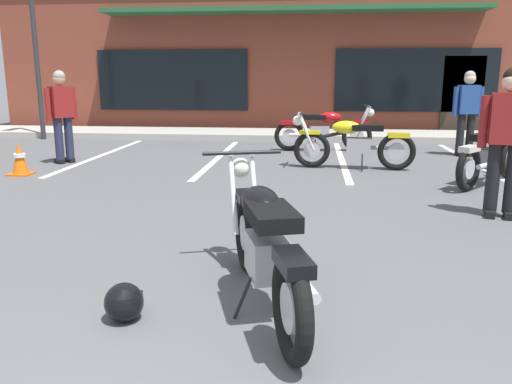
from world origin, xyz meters
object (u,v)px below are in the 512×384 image
object	(u,v)px
person_in_shorts_foreground	(62,111)
person_by_back_row	(467,108)
traffic_cone	(20,159)
helmet_on_pavement	(124,302)
motorcycle_red_sportbike	(492,153)
parking_lot_lamp_post	(30,8)
motorcycle_foreground_classic	(264,242)
motorcycle_blue_standard	(353,142)
motorcycle_black_cruiser	(324,129)
person_in_black_shirt	(507,134)

from	to	relation	value
person_in_shorts_foreground	person_by_back_row	bearing A→B (deg)	12.68
person_in_shorts_foreground	traffic_cone	world-z (taller)	person_in_shorts_foreground
traffic_cone	helmet_on_pavement	bearing A→B (deg)	-53.77
motorcycle_red_sportbike	helmet_on_pavement	bearing A→B (deg)	-128.49
helmet_on_pavement	parking_lot_lamp_post	distance (m)	11.27
motorcycle_foreground_classic	traffic_cone	world-z (taller)	motorcycle_foreground_classic
motorcycle_red_sportbike	parking_lot_lamp_post	distance (m)	10.78
motorcycle_blue_standard	traffic_cone	size ratio (longest dim) A/B	3.98
person_in_shorts_foreground	traffic_cone	distance (m)	1.38
motorcycle_black_cruiser	traffic_cone	world-z (taller)	motorcycle_black_cruiser
motorcycle_foreground_classic	motorcycle_blue_standard	xyz separation A→B (m)	(1.01, 5.59, 0.00)
motorcycle_foreground_classic	person_by_back_row	size ratio (longest dim) A/B	1.22
person_in_black_shirt	parking_lot_lamp_post	distance (m)	11.20
helmet_on_pavement	traffic_cone	world-z (taller)	traffic_cone
person_in_black_shirt	traffic_cone	xyz separation A→B (m)	(-6.87, 1.83, -0.69)
motorcycle_black_cruiser	person_in_shorts_foreground	distance (m)	5.25
motorcycle_red_sportbike	person_in_shorts_foreground	distance (m)	7.28
motorcycle_foreground_classic	traffic_cone	size ratio (longest dim) A/B	3.87
helmet_on_pavement	motorcycle_red_sportbike	bearing A→B (deg)	51.51
traffic_cone	parking_lot_lamp_post	distance (m)	5.76
motorcycle_red_sportbike	motorcycle_blue_standard	world-z (taller)	same
motorcycle_blue_standard	person_by_back_row	distance (m)	2.97
motorcycle_foreground_classic	person_in_shorts_foreground	xyz separation A→B (m)	(-4.21, 5.63, 0.49)
motorcycle_blue_standard	person_by_back_row	world-z (taller)	person_by_back_row
person_by_back_row	traffic_cone	bearing A→B (deg)	-159.60
traffic_cone	motorcycle_blue_standard	bearing A→B (deg)	11.93
motorcycle_black_cruiser	motorcycle_blue_standard	size ratio (longest dim) A/B	1.00
person_in_black_shirt	person_in_shorts_foreground	world-z (taller)	same
motorcycle_blue_standard	helmet_on_pavement	size ratio (longest dim) A/B	8.11
motorcycle_black_cruiser	motorcycle_foreground_classic	bearing A→B (deg)	-94.26
motorcycle_blue_standard	parking_lot_lamp_post	bearing A→B (deg)	155.70
motorcycle_black_cruiser	person_in_black_shirt	world-z (taller)	person_in_black_shirt
motorcycle_black_cruiser	person_by_back_row	size ratio (longest dim) A/B	1.26
motorcycle_foreground_classic	motorcycle_blue_standard	world-z (taller)	same
person_by_back_row	motorcycle_black_cruiser	bearing A→B (deg)	172.07
motorcycle_foreground_classic	motorcycle_black_cruiser	xyz separation A→B (m)	(0.57, 7.72, 0.00)
person_in_shorts_foreground	parking_lot_lamp_post	world-z (taller)	parking_lot_lamp_post
person_in_black_shirt	person_by_back_row	xyz separation A→B (m)	(0.90, 4.72, 0.00)
person_in_black_shirt	parking_lot_lamp_post	world-z (taller)	parking_lot_lamp_post
motorcycle_black_cruiser	parking_lot_lamp_post	xyz separation A→B (m)	(-7.05, 1.25, 2.69)
person_in_shorts_foreground	parking_lot_lamp_post	size ratio (longest dim) A/B	0.35
helmet_on_pavement	motorcycle_foreground_classic	bearing A→B (deg)	20.80
parking_lot_lamp_post	motorcycle_red_sportbike	bearing A→B (deg)	-25.17
motorcycle_blue_standard	parking_lot_lamp_post	world-z (taller)	parking_lot_lamp_post
person_in_black_shirt	helmet_on_pavement	distance (m)	4.55
person_in_black_shirt	helmet_on_pavement	bearing A→B (deg)	-138.79
person_in_shorts_foreground	helmet_on_pavement	distance (m)	6.87
person_in_black_shirt	motorcycle_red_sportbike	bearing A→B (deg)	75.32
motorcycle_black_cruiser	person_in_black_shirt	bearing A→B (deg)	-69.65
motorcycle_foreground_classic	person_by_back_row	distance (m)	8.08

